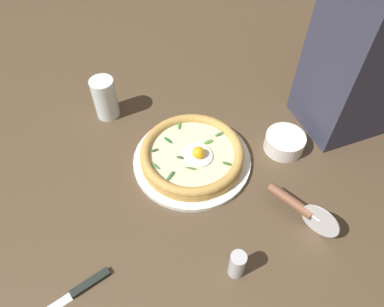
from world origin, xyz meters
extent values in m
cube|color=brown|center=(0.00, 0.00, -0.01)|extent=(2.40, 2.40, 0.03)
cylinder|color=white|center=(-0.04, 0.01, 0.01)|extent=(0.29, 0.29, 0.01)
cylinder|color=gold|center=(-0.04, 0.01, 0.02)|extent=(0.25, 0.25, 0.02)
torus|color=tan|center=(-0.04, 0.01, 0.04)|extent=(0.25, 0.25, 0.02)
cylinder|color=beige|center=(-0.04, 0.01, 0.03)|extent=(0.21, 0.21, 0.00)
ellipsoid|color=white|center=(-0.03, 0.01, 0.04)|extent=(0.08, 0.07, 0.01)
sphere|color=yellow|center=(-0.02, 0.01, 0.05)|extent=(0.03, 0.03, 0.03)
ellipsoid|color=#519A3E|center=(-0.13, 0.04, 0.04)|extent=(0.03, 0.03, 0.01)
ellipsoid|color=#2B7A3A|center=(-0.11, -0.02, 0.04)|extent=(0.03, 0.01, 0.01)
ellipsoid|color=#436C2A|center=(0.04, 0.05, 0.04)|extent=(0.03, 0.03, 0.01)
ellipsoid|color=#396C35|center=(-0.02, -0.08, 0.04)|extent=(0.02, 0.03, 0.01)
ellipsoid|color=#2F5931|center=(-0.05, -0.02, 0.04)|extent=(0.02, 0.02, 0.01)
ellipsoid|color=#56913B|center=(-0.04, 0.06, 0.04)|extent=(0.01, 0.03, 0.00)
ellipsoid|color=#4A7F41|center=(-0.06, -0.09, 0.04)|extent=(0.03, 0.01, 0.01)
ellipsoid|color=#34772A|center=(-0.01, -0.03, 0.04)|extent=(0.03, 0.02, 0.01)
ellipsoid|color=#336932|center=(-0.10, -0.06, 0.04)|extent=(0.01, 0.02, 0.01)
ellipsoid|color=#538945|center=(-0.05, 0.10, 0.04)|extent=(0.01, 0.03, 0.01)
cylinder|color=white|center=(0.07, 0.22, 0.02)|extent=(0.10, 0.10, 0.04)
cylinder|color=silver|center=(0.27, 0.10, 0.04)|extent=(0.09, 0.01, 0.09)
cylinder|color=silver|center=(0.26, 0.09, 0.04)|extent=(0.02, 0.01, 0.01)
cylinder|color=brown|center=(0.20, 0.09, 0.04)|extent=(0.11, 0.04, 0.02)
cube|color=black|center=(0.07, -0.34, 0.01)|extent=(0.02, 0.08, 0.01)
cylinder|color=silver|center=(-0.32, -0.07, 0.06)|extent=(0.06, 0.06, 0.12)
cylinder|color=#E7C979|center=(-0.32, -0.07, 0.03)|extent=(0.06, 0.06, 0.06)
cylinder|color=silver|center=(0.23, -0.10, 0.04)|extent=(0.03, 0.03, 0.07)
camera|label=1|loc=(0.39, -0.34, 0.71)|focal=33.61mm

